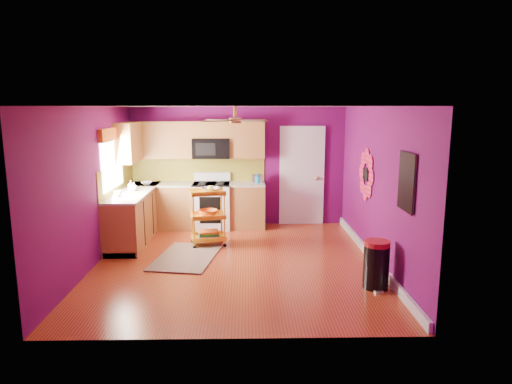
{
  "coord_description": "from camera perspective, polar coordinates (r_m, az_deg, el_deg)",
  "views": [
    {
      "loc": [
        0.18,
        -7.1,
        2.49
      ],
      "look_at": [
        0.33,
        0.4,
        1.09
      ],
      "focal_mm": 32.0,
      "sensor_mm": 36.0,
      "label": 1
    }
  ],
  "objects": [
    {
      "name": "toaster",
      "position": [
        9.44,
        0.18,
        1.69
      ],
      "size": [
        0.22,
        0.15,
        0.18
      ],
      "primitive_type": "cube",
      "color": "beige",
      "rests_on": "lower_cabinets"
    },
    {
      "name": "rolling_cart",
      "position": [
        8.32,
        -5.95,
        -2.84
      ],
      "size": [
        0.69,
        0.56,
        1.11
      ],
      "color": "gold",
      "rests_on": "ground"
    },
    {
      "name": "teal_kettle",
      "position": [
        9.44,
        0.18,
        1.65
      ],
      "size": [
        0.18,
        0.18,
        0.21
      ],
      "color": "teal",
      "rests_on": "lower_cabinets"
    },
    {
      "name": "left_window",
      "position": [
        8.53,
        -17.56,
        5.03
      ],
      "size": [
        0.08,
        1.35,
        1.08
      ],
      "color": "white",
      "rests_on": "ground"
    },
    {
      "name": "shag_rug",
      "position": [
        7.82,
        -8.68,
        -8.03
      ],
      "size": [
        1.15,
        1.63,
        0.02
      ],
      "primitive_type": "cube",
      "rotation": [
        0.0,
        0.0,
        -0.17
      ],
      "color": "black",
      "rests_on": "ground"
    },
    {
      "name": "soap_bottle_b",
      "position": [
        8.83,
        -15.03,
        0.67
      ],
      "size": [
        0.13,
        0.13,
        0.17
      ],
      "primitive_type": "imported",
      "color": "white",
      "rests_on": "lower_cabinets"
    },
    {
      "name": "electric_range",
      "position": [
        9.52,
        -5.55,
        -1.64
      ],
      "size": [
        0.76,
        0.66,
        1.13
      ],
      "color": "white",
      "rests_on": "ground"
    },
    {
      "name": "counter_cup",
      "position": [
        8.33,
        -16.89,
        -0.22
      ],
      "size": [
        0.14,
        0.14,
        0.11
      ],
      "primitive_type": "imported",
      "color": "white",
      "rests_on": "lower_cabinets"
    },
    {
      "name": "panel_door",
      "position": [
        9.75,
        5.74,
        1.89
      ],
      "size": [
        0.95,
        0.11,
        2.15
      ],
      "color": "white",
      "rests_on": "ground"
    },
    {
      "name": "lower_cabinets",
      "position": [
        9.28,
        -10.62,
        -2.4
      ],
      "size": [
        2.81,
        2.31,
        0.94
      ],
      "color": "brown",
      "rests_on": "ground"
    },
    {
      "name": "upper_cabinetry",
      "position": [
        9.41,
        -9.92,
        6.22
      ],
      "size": [
        2.8,
        2.3,
        1.26
      ],
      "color": "brown",
      "rests_on": "ground"
    },
    {
      "name": "right_wall_art",
      "position": [
        7.14,
        15.51,
        1.77
      ],
      "size": [
        0.04,
        2.74,
        1.04
      ],
      "color": "black",
      "rests_on": "ground"
    },
    {
      "name": "ceiling_fan",
      "position": [
        7.31,
        -2.62,
        9.01
      ],
      "size": [
        1.01,
        1.01,
        0.26
      ],
      "color": "#BF8C3F",
      "rests_on": "ground"
    },
    {
      "name": "room_envelope",
      "position": [
        7.16,
        -2.39,
        3.69
      ],
      "size": [
        4.54,
        5.04,
        2.52
      ],
      "color": "#610B55",
      "rests_on": "ground"
    },
    {
      "name": "trash_can",
      "position": [
        6.62,
        14.79,
        -8.76
      ],
      "size": [
        0.44,
        0.44,
        0.68
      ],
      "color": "black",
      "rests_on": "ground"
    },
    {
      "name": "ground",
      "position": [
        7.53,
        -2.5,
        -8.74
      ],
      "size": [
        5.0,
        5.0,
        0.0
      ],
      "primitive_type": "plane",
      "color": "maroon",
      "rests_on": "ground"
    },
    {
      "name": "soap_bottle_a",
      "position": [
        8.83,
        -15.39,
        0.77
      ],
      "size": [
        0.09,
        0.1,
        0.21
      ],
      "primitive_type": "imported",
      "color": "#EA3F72",
      "rests_on": "lower_cabinets"
    },
    {
      "name": "counter_dish",
      "position": [
        9.54,
        -13.52,
        1.11
      ],
      "size": [
        0.23,
        0.23,
        0.06
      ],
      "primitive_type": "imported",
      "color": "white",
      "rests_on": "lower_cabinets"
    }
  ]
}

